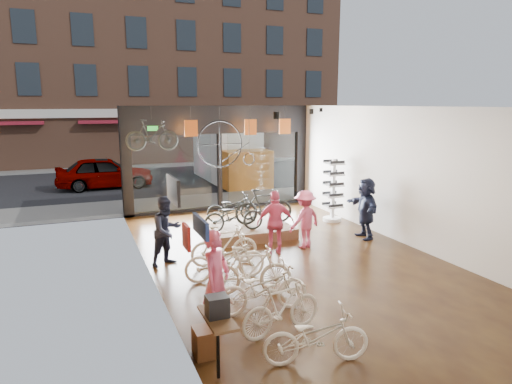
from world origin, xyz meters
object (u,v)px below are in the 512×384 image
floor_bike_2 (262,289)px  customer_2 (275,222)px  display_bike_mid (264,206)px  customer_3 (305,219)px  display_platform (249,231)px  customer_5 (366,208)px  floor_bike_5 (224,245)px  floor_bike_0 (316,337)px  sunglasses_rack (333,190)px  street_car (105,173)px  display_bike_left (234,216)px  floor_bike_4 (225,259)px  customer_1 (167,231)px  box_truck (232,157)px  floor_bike_1 (281,308)px  hung_bike (152,135)px  customer_0 (216,281)px  floor_bike_3 (250,271)px  display_bike_right (232,208)px  penny_farthing (229,145)px

floor_bike_2 → customer_2: (1.64, 3.04, 0.37)m
display_bike_mid → customer_3: customer_3 is taller
display_platform → customer_5: size_ratio=1.35×
floor_bike_2 → floor_bike_5: size_ratio=1.08×
floor_bike_0 → floor_bike_2: bearing=15.8°
sunglasses_rack → floor_bike_0: bearing=-139.8°
street_car → display_bike_left: size_ratio=2.50×
floor_bike_4 → customer_1: 1.80m
box_truck → floor_bike_0: (-3.98, -15.44, -0.88)m
street_car → floor_bike_2: bearing=-172.9°
display_bike_left → street_car: bearing=19.1°
display_platform → sunglasses_rack: size_ratio=1.16×
floor_bike_1 → display_bike_mid: display_bike_mid is taller
box_truck → customer_2: box_truck is taller
floor_bike_0 → customer_1: (-1.24, 5.13, 0.42)m
floor_bike_5 → hung_bike: (-0.97, 4.04, 2.42)m
floor_bike_2 → display_platform: 5.11m
customer_5 → sunglasses_rack: bearing=-175.0°
street_car → box_truck: size_ratio=0.65×
floor_bike_0 → floor_bike_5: bearing=12.4°
customer_3 → floor_bike_0: bearing=46.5°
floor_bike_1 → customer_5: size_ratio=0.88×
customer_0 → floor_bike_4: bearing=21.5°
box_truck → floor_bike_5: 11.56m
floor_bike_0 → hung_bike: (-0.93, 8.64, 2.49)m
display_platform → hung_bike: hung_bike is taller
floor_bike_3 → display_bike_left: bearing=2.5°
customer_3 → customer_5: customer_5 is taller
display_bike_right → sunglasses_rack: size_ratio=0.78×
display_bike_right → floor_bike_4: bearing=160.6°
floor_bike_2 → sunglasses_rack: size_ratio=0.87×
customer_5 → customer_0: bearing=-47.2°
floor_bike_5 → penny_farthing: bearing=-17.9°
hung_bike → floor_bike_3: bearing=-164.0°
floor_bike_1 → customer_0: (-1.00, 0.49, 0.44)m
floor_bike_3 → hung_bike: size_ratio=1.09×
customer_0 → customer_5: bearing=-13.3°
customer_5 → penny_farthing: penny_farthing is taller
display_bike_left → display_bike_right: size_ratio=1.06×
floor_bike_1 → customer_5: (4.66, 4.24, 0.42)m
floor_bike_0 → floor_bike_3: 2.72m
display_bike_mid → floor_bike_4: bearing=150.1°
floor_bike_3 → display_bike_left: (0.90, 3.62, 0.23)m
customer_0 → display_bike_right: bearing=21.8°
floor_bike_1 → customer_1: size_ratio=0.92×
customer_0 → customer_2: (2.65, 3.43, -0.07)m
floor_bike_1 → floor_bike_5: size_ratio=0.94×
display_platform → floor_bike_2: bearing=-108.3°
customer_2 → penny_farthing: bearing=-78.8°
display_bike_right → penny_farthing: 2.34m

